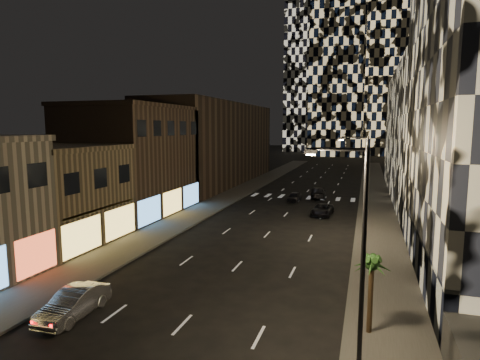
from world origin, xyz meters
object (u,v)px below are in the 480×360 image
Objects in this scene: car_dark_oncoming at (318,193)px; palm_tree at (372,269)px; streetlight_far at (363,180)px; car_dark_rightlane at (322,210)px; car_silver_parked at (74,303)px; streetlight_near at (358,241)px; car_dark_midlane at (294,197)px.

palm_tree is at bearing 93.37° from car_dark_oncoming.
streetlight_far is 1.96× the size of car_dark_rightlane.
car_dark_oncoming is at bearing 77.30° from car_silver_parked.
streetlight_near is 14.89m from car_silver_parked.
car_dark_midlane is 0.73× the size of car_dark_oncoming.
car_silver_parked is at bearing -96.57° from car_dark_midlane.
car_dark_oncoming is (-6.14, 40.18, -4.62)m from streetlight_near.
streetlight_far is 2.36× the size of palm_tree.
palm_tree is (5.00, -26.03, 2.66)m from car_dark_rightlane.
car_silver_parked is 36.66m from car_dark_midlane.
car_dark_oncoming reaches higher than car_dark_rightlane.
car_silver_parked is 30.40m from car_dark_rightlane.
streetlight_far is 2.43× the size of car_dark_midlane.
streetlight_near is 2.00× the size of car_silver_parked.
palm_tree is (0.65, 2.81, -2.05)m from streetlight_near.
streetlight_far reaches higher than car_silver_parked.
streetlight_near is at bearing -77.83° from car_dark_rightlane.
streetlight_far reaches higher than palm_tree.
palm_tree is (14.80, 2.75, 2.56)m from car_silver_parked.
streetlight_far is 24.88m from car_silver_parked.
streetlight_far is at bearing 100.00° from car_dark_oncoming.
car_dark_rightlane is (9.80, 28.78, -0.10)m from car_silver_parked.
car_dark_midlane is at bearing 105.82° from palm_tree.
car_silver_parked is 0.98× the size of car_dark_rightlane.
car_dark_rightlane is (4.50, -7.50, 0.01)m from car_dark_midlane.
streetlight_near is at bearing -102.93° from palm_tree.
palm_tree is at bearing -72.44° from car_dark_midlane.
palm_tree is (0.65, -17.19, -2.05)m from streetlight_far.
car_dark_midlane is at bearing 103.69° from streetlight_near.
streetlight_near reaches higher than car_dark_midlane.
streetlight_far is 10.93m from car_dark_rightlane.
car_dark_rightlane is (-4.35, 8.84, -4.72)m from streetlight_far.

